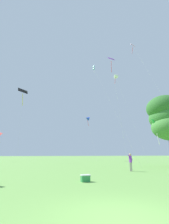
# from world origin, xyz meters

# --- Properties ---
(ground_plane) EXTENTS (400.00, 400.00, 0.00)m
(ground_plane) POSITION_xyz_m (0.00, 0.00, 0.00)
(ground_plane) COLOR #669947
(kite_pink_low) EXTENTS (1.65, 11.25, 24.97)m
(kite_pink_low) POSITION_xyz_m (17.79, 21.25, 22.24)
(kite_pink_low) COLOR pink
(kite_pink_low) RESTS_ON ground_plane
(kite_black_large) EXTENTS (2.49, 6.45, 18.39)m
(kite_black_large) POSITION_xyz_m (-3.93, 39.29, 16.60)
(kite_black_large) COLOR black
(kite_black_large) RESTS_ON ground_plane
(kite_teal_box) EXTENTS (2.99, 10.21, 20.26)m
(kite_teal_box) POSITION_xyz_m (10.25, 25.63, 19.13)
(kite_teal_box) COLOR teal
(kite_teal_box) RESTS_ON ground_plane
(kite_blue_delta) EXTENTS (1.26, 6.83, 12.79)m
(kite_blue_delta) POSITION_xyz_m (14.49, 41.64, 12.08)
(kite_blue_delta) COLOR blue
(kite_blue_delta) RESTS_ON ground_plane
(kite_green_small) EXTENTS (3.19, 11.13, 7.29)m
(kite_green_small) POSITION_xyz_m (14.97, 14.93, 6.38)
(kite_green_small) COLOR green
(kite_green_small) RESTS_ON ground_plane
(kite_purple_streamer) EXTENTS (1.44, 4.42, 20.28)m
(kite_purple_streamer) POSITION_xyz_m (11.96, 21.39, 18.56)
(kite_purple_streamer) COLOR purple
(kite_purple_streamer) RESTS_ON ground_plane
(kite_white_distant) EXTENTS (3.25, 9.54, 25.45)m
(kite_white_distant) POSITION_xyz_m (21.56, 36.42, 24.62)
(kite_white_distant) COLOR white
(kite_white_distant) RESTS_ON ground_plane
(person_in_red_shirt) EXTENTS (0.59, 0.25, 1.82)m
(person_in_red_shirt) POSITION_xyz_m (8.17, 11.51, 1.09)
(person_in_red_shirt) COLOR gray
(person_in_red_shirt) RESTS_ON ground_plane
(picnic_cooler) EXTENTS (0.60, 0.40, 0.44)m
(picnic_cooler) POSITION_xyz_m (1.23, 6.44, 0.22)
(picnic_cooler) COLOR #2D8C47
(picnic_cooler) RESTS_ON ground_plane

